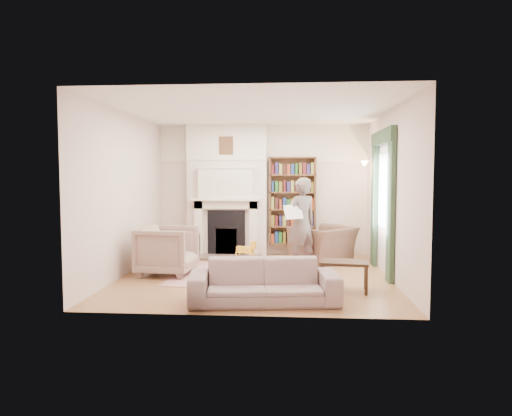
# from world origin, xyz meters

# --- Properties ---
(floor) EXTENTS (4.50, 4.50, 0.00)m
(floor) POSITION_xyz_m (0.00, 0.00, 0.00)
(floor) COLOR olive
(floor) RESTS_ON ground
(ceiling) EXTENTS (4.50, 4.50, 0.00)m
(ceiling) POSITION_xyz_m (0.00, 0.00, 2.80)
(ceiling) COLOR white
(ceiling) RESTS_ON wall_back
(wall_back) EXTENTS (4.50, 0.00, 4.50)m
(wall_back) POSITION_xyz_m (0.00, 2.25, 1.40)
(wall_back) COLOR silver
(wall_back) RESTS_ON floor
(wall_front) EXTENTS (4.50, 0.00, 4.50)m
(wall_front) POSITION_xyz_m (0.00, -2.25, 1.40)
(wall_front) COLOR silver
(wall_front) RESTS_ON floor
(wall_left) EXTENTS (0.00, 4.50, 4.50)m
(wall_left) POSITION_xyz_m (-2.25, 0.00, 1.40)
(wall_left) COLOR silver
(wall_left) RESTS_ON floor
(wall_right) EXTENTS (0.00, 4.50, 4.50)m
(wall_right) POSITION_xyz_m (2.25, 0.00, 1.40)
(wall_right) COLOR silver
(wall_right) RESTS_ON floor
(fireplace) EXTENTS (1.70, 0.58, 2.80)m
(fireplace) POSITION_xyz_m (-0.75, 2.05, 1.39)
(fireplace) COLOR silver
(fireplace) RESTS_ON floor
(bookcase) EXTENTS (1.00, 0.24, 1.85)m
(bookcase) POSITION_xyz_m (0.65, 2.12, 1.18)
(bookcase) COLOR brown
(bookcase) RESTS_ON floor
(window) EXTENTS (0.02, 0.90, 1.30)m
(window) POSITION_xyz_m (2.23, 0.40, 1.45)
(window) COLOR silver
(window) RESTS_ON wall_right
(curtain_left) EXTENTS (0.07, 0.32, 2.40)m
(curtain_left) POSITION_xyz_m (2.20, -0.30, 1.20)
(curtain_left) COLOR #2C422A
(curtain_left) RESTS_ON floor
(curtain_right) EXTENTS (0.07, 0.32, 2.40)m
(curtain_right) POSITION_xyz_m (2.20, 1.10, 1.20)
(curtain_right) COLOR #2C422A
(curtain_right) RESTS_ON floor
(pelmet) EXTENTS (0.09, 1.70, 0.24)m
(pelmet) POSITION_xyz_m (2.19, 0.40, 2.38)
(pelmet) COLOR #2C422A
(pelmet) RESTS_ON wall_right
(wall_sconce) EXTENTS (0.20, 0.24, 0.24)m
(wall_sconce) POSITION_xyz_m (2.03, 1.50, 1.90)
(wall_sconce) COLOR gold
(wall_sconce) RESTS_ON wall_right
(rug) EXTENTS (2.73, 2.15, 0.01)m
(rug) POSITION_xyz_m (-0.07, 0.07, 0.01)
(rug) COLOR beige
(rug) RESTS_ON floor
(armchair_reading) EXTENTS (1.46, 1.46, 0.72)m
(armchair_reading) POSITION_xyz_m (1.25, 1.30, 0.36)
(armchair_reading) COLOR #432A24
(armchair_reading) RESTS_ON floor
(armchair_left) EXTENTS (0.99, 0.96, 0.84)m
(armchair_left) POSITION_xyz_m (-1.52, 0.00, 0.42)
(armchair_left) COLOR #BAAB9A
(armchair_left) RESTS_ON floor
(sofa) EXTENTS (2.07, 1.00, 0.58)m
(sofa) POSITION_xyz_m (0.24, -1.65, 0.29)
(sofa) COLOR gray
(sofa) RESTS_ON floor
(man_reading) EXTENTS (0.73, 0.68, 1.68)m
(man_reading) POSITION_xyz_m (0.80, 0.70, 0.84)
(man_reading) COLOR #5C5049
(man_reading) RESTS_ON floor
(newspaper) EXTENTS (0.37, 0.30, 0.25)m
(newspaper) POSITION_xyz_m (0.65, 0.50, 1.06)
(newspaper) COLOR white
(newspaper) RESTS_ON man_reading
(coffee_table) EXTENTS (0.75, 0.54, 0.45)m
(coffee_table) POSITION_xyz_m (1.39, -0.93, 0.23)
(coffee_table) COLOR black
(coffee_table) RESTS_ON floor
(paraffin_heater) EXTENTS (0.26, 0.26, 0.55)m
(paraffin_heater) POSITION_xyz_m (-1.33, 1.34, 0.28)
(paraffin_heater) COLOR #ACAEB4
(paraffin_heater) RESTS_ON floor
(rocking_horse) EXTENTS (0.56, 0.37, 0.46)m
(rocking_horse) POSITION_xyz_m (-0.27, 1.02, 0.23)
(rocking_horse) COLOR yellow
(rocking_horse) RESTS_ON rug
(board_game) EXTENTS (0.47, 0.47, 0.03)m
(board_game) POSITION_xyz_m (-0.40, -0.20, 0.03)
(board_game) COLOR #E5EA52
(board_game) RESTS_ON rug
(game_box_lid) EXTENTS (0.30, 0.23, 0.04)m
(game_box_lid) POSITION_xyz_m (-0.50, 0.13, 0.04)
(game_box_lid) COLOR #9D2112
(game_box_lid) RESTS_ON rug
(comic_annuals) EXTENTS (0.61, 0.33, 0.02)m
(comic_annuals) POSITION_xyz_m (0.40, -0.29, 0.02)
(comic_annuals) COLOR red
(comic_annuals) RESTS_ON rug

